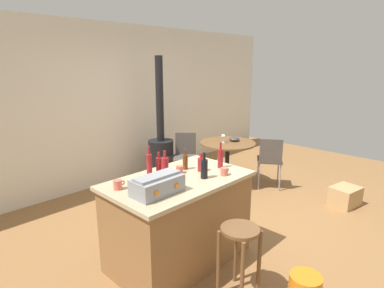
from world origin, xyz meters
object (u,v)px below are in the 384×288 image
Objects in this scene: wooden_stool at (239,246)px; plastic_bucket at (305,287)px; wood_stove at (161,152)px; bottle_2 at (201,164)px; bottle_0 at (204,168)px; cup_2 at (118,185)px; toolbox at (157,185)px; bottle_6 at (220,158)px; bottle_3 at (165,166)px; cup_3 at (175,177)px; kitchen_island at (179,220)px; dining_table at (227,152)px; cup_1 at (224,171)px; bottle_4 at (185,161)px; serving_bowl at (234,139)px; cup_0 at (180,169)px; folding_chair_far at (185,154)px; wine_glass at (223,136)px; cardboard_box at (345,196)px; bottle_1 at (159,165)px; folding_chair_near at (270,158)px; bottle_5 at (149,164)px.

wooden_stool is 2.35× the size of plastic_bucket.
wood_stove is 2.29m from bottle_2.
cup_2 is at bearing 154.14° from bottle_0.
toolbox is 1.58× the size of bottle_6.
bottle_3 is 0.21m from cup_3.
plastic_bucket is at bearing -74.47° from bottle_3.
kitchen_island is 0.77m from wooden_stool.
cup_1 is (-1.71, -1.27, 0.39)m from dining_table.
kitchen_island is 3.22× the size of toolbox.
bottle_4 reaches higher than serving_bowl.
bottle_6 is 1.02× the size of plastic_bucket.
bottle_4 reaches higher than cup_0.
folding_chair_far is 3.36× the size of bottle_3.
wooden_stool is 5.90× the size of cup_1.
wine_glass is at bearing -56.44° from wood_stove.
cardboard_box is (2.52, -0.89, -0.82)m from cup_0.
kitchen_island is 2.31m from wine_glass.
cup_0 is 0.71m from cup_2.
wooden_stool is at bearing -107.26° from bottle_0.
bottle_6 is (0.58, -0.36, 0.02)m from bottle_1.
bottle_6 reaches higher than cup_1.
toolbox is 1.11× the size of cardboard_box.
cup_2 is at bearing 156.83° from cup_3.
plastic_bucket is (-2.27, -0.44, -0.02)m from cardboard_box.
cup_0 is at bearing 160.49° from cardboard_box.
folding_chair_near is at bearing 9.13° from cup_3.
cardboard_box is 1.44× the size of plastic_bucket.
bottle_3 reaches higher than bottle_4.
dining_table is 2.30m from bottle_0.
dining_table is 3.26× the size of bottle_6.
cup_2 reaches higher than plastic_bucket.
bottle_0 is (-1.92, -1.18, 0.46)m from dining_table.
wine_glass is (1.47, 1.12, -0.18)m from bottle_6.
wood_stove is 2.52m from cup_3.
wood_stove is at bearing 59.76° from bottle_0.
bottle_5 reaches higher than bottle_2.
cup_0 is 0.23m from cup_3.
dining_table is 2.83m from cup_2.
bottle_1 is 0.74× the size of bottle_5.
wood_stove is 2.82m from toolbox.
folding_chair_near is at bearing 8.79° from kitchen_island.
folding_chair_near is 7.23× the size of cup_3.
bottle_3 is (-0.03, 0.94, 0.53)m from wooden_stool.
toolbox is 2.29× the size of bottle_2.
cardboard_box is (0.39, -1.77, -0.64)m from serving_bowl.
toolbox is (-1.82, -2.09, 0.47)m from wood_stove.
bottle_0 is 1.03× the size of bottle_3.
bottle_6 reaches higher than kitchen_island.
bottle_3 is at bearing 120.71° from bottle_0.
wood_stove reaches higher than bottle_1.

